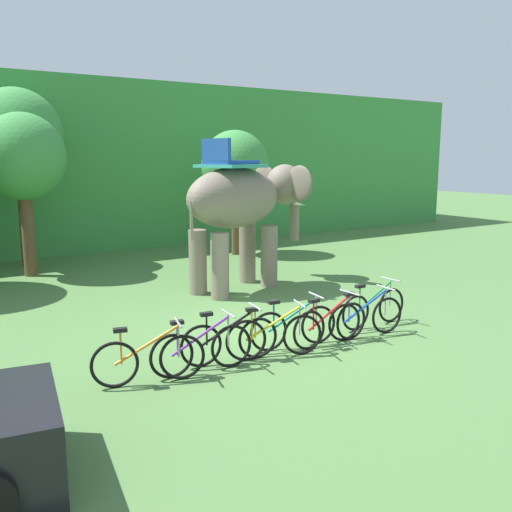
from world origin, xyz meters
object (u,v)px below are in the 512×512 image
(bike_purple, at_px, (202,349))
(bike_blue, at_px, (366,317))
(tree_far_left, at_px, (16,135))
(bike_orange, at_px, (149,359))
(bike_teal, at_px, (294,326))
(elephant, at_px, (243,203))
(bike_yellow, at_px, (274,336))
(bike_red, at_px, (330,324))
(tree_left, at_px, (235,166))
(bike_green, at_px, (374,307))
(tree_center, at_px, (23,158))
(bike_black, at_px, (230,340))

(bike_purple, bearing_deg, bike_blue, -1.93)
(bike_purple, bearing_deg, tree_far_left, 92.67)
(bike_orange, relative_size, bike_teal, 0.98)
(elephant, distance_m, bike_purple, 6.12)
(bike_yellow, distance_m, bike_red, 1.23)
(tree_far_left, bearing_deg, tree_left, -15.48)
(elephant, bearing_deg, bike_orange, -134.82)
(bike_yellow, relative_size, bike_green, 0.97)
(tree_center, relative_size, bike_teal, 2.69)
(bike_purple, xyz_separation_m, bike_green, (4.02, 0.30, 0.00))
(elephant, height_order, bike_purple, elephant)
(tree_left, height_order, bike_red, tree_left)
(tree_far_left, xyz_separation_m, bike_purple, (0.50, -10.80, -3.59))
(elephant, distance_m, bike_green, 4.67)
(tree_center, height_order, tree_left, tree_center)
(tree_far_left, height_order, bike_purple, tree_far_left)
(tree_left, xyz_separation_m, bike_green, (-2.03, -8.69, -2.65))
(tree_far_left, xyz_separation_m, bike_red, (3.06, -10.89, -3.59))
(bike_yellow, height_order, bike_blue, same)
(bike_yellow, xyz_separation_m, bike_blue, (2.08, -0.04, 0.00))
(tree_left, bearing_deg, bike_purple, -123.96)
(tree_center, xyz_separation_m, bike_red, (3.24, -9.24, -2.93))
(bike_purple, bearing_deg, bike_black, 13.37)
(bike_orange, bearing_deg, bike_purple, -3.55)
(bike_blue, xyz_separation_m, bike_green, (0.62, 0.41, 0.00))
(tree_center, bearing_deg, bike_red, -70.70)
(bike_black, bearing_deg, elephant, 55.56)
(tree_far_left, height_order, tree_left, tree_far_left)
(tree_left, height_order, bike_yellow, tree_left)
(bike_purple, xyz_separation_m, bike_blue, (3.41, -0.11, 0.00))
(tree_far_left, distance_m, bike_blue, 12.14)
(tree_left, relative_size, bike_black, 2.50)
(bike_teal, height_order, bike_blue, same)
(bike_purple, bearing_deg, tree_left, 56.04)
(tree_center, relative_size, tree_left, 1.08)
(bike_yellow, distance_m, bike_green, 2.72)
(tree_center, xyz_separation_m, bike_blue, (4.08, -9.28, -2.93))
(elephant, distance_m, bike_yellow, 5.50)
(tree_far_left, relative_size, bike_red, 3.15)
(tree_far_left, distance_m, bike_yellow, 11.61)
(bike_black, distance_m, bike_teal, 1.33)
(tree_center, distance_m, bike_orange, 9.57)
(tree_center, height_order, bike_green, tree_center)
(tree_center, distance_m, bike_teal, 9.81)
(elephant, bearing_deg, tree_center, 133.21)
(bike_purple, height_order, bike_red, same)
(bike_red, bearing_deg, bike_teal, 158.93)
(tree_far_left, xyz_separation_m, bike_green, (4.53, -10.51, -3.59))
(bike_purple, distance_m, bike_yellow, 1.33)
(tree_center, xyz_separation_m, bike_purple, (0.68, -9.16, -2.93))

